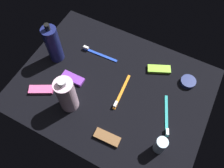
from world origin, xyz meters
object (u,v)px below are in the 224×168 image
toothbrush_teal (167,117)px  toothbrush_blue (98,53)px  deodorant_stick (160,145)px  lotion_bottle (53,44)px  toothbrush_orange (121,93)px  snack_bar_pink (41,90)px  snack_bar_purple (73,78)px  snack_bar_brown (107,137)px  bodywash_bottle (67,95)px  cream_tin_left (188,82)px  snack_bar_lime (159,69)px

toothbrush_teal → toothbrush_blue: 43.71cm
deodorant_stick → toothbrush_blue: (42.56, -28.44, -3.94)cm
lotion_bottle → toothbrush_blue: 21.29cm
toothbrush_orange → snack_bar_pink: toothbrush_orange is taller
toothbrush_teal → snack_bar_purple: (43.99, 2.01, 0.14)cm
lotion_bottle → snack_bar_brown: (-39.51, 23.54, -8.83)cm
deodorant_stick → snack_bar_pink: size_ratio=0.87×
lotion_bottle → toothbrush_teal: 58.05cm
lotion_bottle → bodywash_bottle: lotion_bottle is taller
lotion_bottle → cream_tin_left: lotion_bottle is taller
toothbrush_teal → snack_bar_lime: size_ratio=1.65×
toothbrush_blue → snack_bar_lime: bearing=-170.4°
toothbrush_blue → snack_bar_pink: 31.24cm
toothbrush_orange → snack_bar_pink: bearing=25.3°
snack_bar_pink → cream_tin_left: 64.74cm
cream_tin_left → toothbrush_teal: bearing=83.2°
lotion_bottle → snack_bar_brown: size_ratio=2.08×
lotion_bottle → snack_bar_purple: size_ratio=2.08×
lotion_bottle → toothbrush_orange: (-35.61, 3.33, -8.97)cm
snack_bar_purple → snack_bar_pink: (9.13, 11.36, 0.00)cm
snack_bar_pink → snack_bar_purple: bearing=-156.8°
toothbrush_teal → toothbrush_blue: bearing=-20.6°
toothbrush_orange → snack_bar_lime: (-10.02, -18.77, 0.14)cm
snack_bar_brown → toothbrush_orange: bearing=-81.7°
snack_bar_purple → snack_bar_pink: bearing=51.4°
toothbrush_blue → snack_bar_brown: size_ratio=1.73×
bodywash_bottle → deodorant_stick: (-39.99, -0.03, -4.40)cm
lotion_bottle → snack_bar_pink: 20.71cm
toothbrush_blue → snack_bar_lime: (-29.41, -4.99, 0.14)cm
deodorant_stick → toothbrush_orange: 27.70cm
lotion_bottle → toothbrush_teal: size_ratio=1.26×
bodywash_bottle → snack_bar_lime: bearing=-128.7°
snack_bar_lime → snack_bar_purple: 39.44cm
snack_bar_purple → snack_bar_brown: size_ratio=1.00×
toothbrush_blue → cream_tin_left: size_ratio=2.67×
toothbrush_orange → toothbrush_teal: bearing=175.8°
lotion_bottle → cream_tin_left: 61.97cm
bodywash_bottle → snack_bar_brown: bearing=165.0°
toothbrush_orange → snack_bar_pink: 34.96cm
toothbrush_blue → snack_bar_purple: bearing=80.0°
snack_bar_lime → deodorant_stick: bearing=87.3°
deodorant_stick → snack_bar_pink: bearing=0.3°
toothbrush_blue → snack_bar_pink: toothbrush_blue is taller
lotion_bottle → snack_bar_brown: lotion_bottle is taller
toothbrush_teal → toothbrush_blue: (40.91, -15.38, 0.00)cm
snack_bar_brown → cream_tin_left: (-19.99, -38.59, 0.27)cm
bodywash_bottle → cream_tin_left: (-40.71, -33.05, -7.92)cm
toothbrush_orange → snack_bar_brown: 20.59cm
toothbrush_teal → cream_tin_left: (-2.37, -19.96, 0.42)cm
bodywash_bottle → snack_bar_brown: 22.96cm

